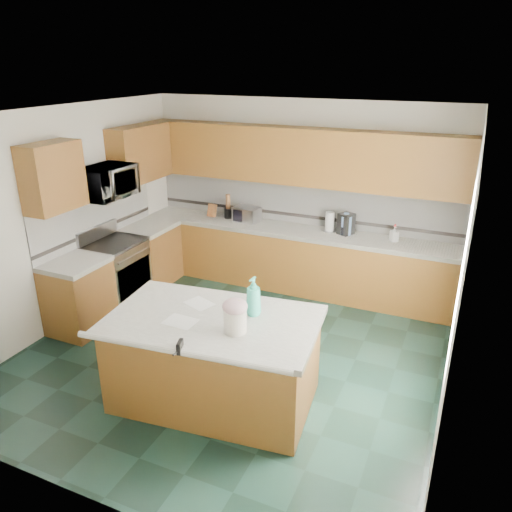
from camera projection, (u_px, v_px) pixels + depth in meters
The scene contains 52 objects.
floor at pixel (232, 353), 5.82m from camera, with size 4.60×4.60×0.00m, color black.
ceiling at pixel (227, 114), 4.82m from camera, with size 4.60×4.60×0.00m, color white.
wall_back at pixel (301, 194), 7.29m from camera, with size 4.60×0.04×2.70m, color white.
wall_front at pixel (75, 355), 3.35m from camera, with size 4.60×0.04×2.70m, color white.
wall_left at pixel (63, 219), 6.19m from camera, with size 0.04×4.60×2.70m, color white.
wall_right at pixel (462, 282), 4.45m from camera, with size 0.04×4.60×2.70m, color white.
back_base_cab at pixel (292, 260), 7.36m from camera, with size 4.60×0.60×0.86m, color #3B2310.
back_countertop at pixel (293, 231), 7.19m from camera, with size 4.60×0.64×0.06m, color white.
back_upper_cab at pixel (298, 156), 6.91m from camera, with size 4.60×0.33×0.78m, color #3B2310.
back_backsplash at pixel (300, 203), 7.30m from camera, with size 4.60×0.02×0.63m, color silver.
back_accent_band at pixel (299, 215), 7.37m from camera, with size 4.60×0.01×0.05m, color black.
left_base_cab_rear at pixel (151, 256), 7.51m from camera, with size 0.60×0.82×0.86m, color #3B2310.
left_counter_rear at pixel (148, 227), 7.34m from camera, with size 0.64×0.82×0.06m, color white.
left_base_cab_front at pixel (79, 298), 6.21m from camera, with size 0.60×0.72×0.86m, color #3B2310.
left_counter_front at pixel (74, 264), 6.04m from camera, with size 0.64×0.72×0.06m, color white.
left_backsplash at pixel (96, 216), 6.69m from camera, with size 0.02×2.30×0.63m, color silver.
left_accent_band at pixel (98, 230), 6.76m from camera, with size 0.01×2.30×0.05m, color black.
left_upper_cab_rear at pixel (140, 153), 7.11m from camera, with size 0.33×1.09×0.78m, color #3B2310.
left_upper_cab_front at pixel (53, 177), 5.70m from camera, with size 0.33×0.72×0.78m, color #3B2310.
range_body at pixel (117, 275), 6.83m from camera, with size 0.60×0.76×0.88m, color #B7B7BC.
range_oven_door at pixel (135, 281), 6.74m from camera, with size 0.02×0.68×0.55m, color black.
range_cooktop at pixel (114, 243), 6.66m from camera, with size 0.62×0.78×0.04m, color black.
range_handle at pixel (134, 255), 6.58m from camera, with size 0.02×0.02×0.66m, color #B7B7BC.
range_backguard at pixel (97, 232), 6.71m from camera, with size 0.06×0.76×0.18m, color #B7B7BC.
microwave at pixel (107, 182), 6.35m from camera, with size 0.73×0.50×0.41m, color #B7B7BC.
island_base at pixel (214, 362), 4.89m from camera, with size 1.89×1.08×0.86m, color #3B2310.
island_top at pixel (213, 321), 4.72m from camera, with size 1.99×1.18×0.06m, color white.
island_bullnose at pixel (180, 352), 4.22m from camera, with size 0.06×0.06×1.99m, color white.
treat_jar at pixel (235, 321), 4.44m from camera, with size 0.21×0.21×0.22m, color silver.
treat_jar_lid at pixel (235, 306), 4.39m from camera, with size 0.23×0.23×0.14m, color #CEA2AD.
treat_jar_knob at pixel (235, 301), 4.37m from camera, with size 0.03×0.03×0.07m, color tan.
treat_jar_knob_end_l at pixel (231, 301), 4.39m from camera, with size 0.04×0.04×0.04m, color tan.
treat_jar_knob_end_r at pixel (239, 302), 4.36m from camera, with size 0.04×0.04×0.04m, color tan.
soap_bottle_island at pixel (254, 296), 4.71m from camera, with size 0.15×0.15×0.39m, color #35B79F.
paper_sheet_a at pixel (181, 321), 4.65m from camera, with size 0.30×0.22×0.00m, color white.
paper_sheet_b at pixel (199, 303), 4.99m from camera, with size 0.28×0.21×0.00m, color white.
clamp_body at pixel (180, 347), 4.22m from camera, with size 0.03×0.11×0.10m, color black.
clamp_handle at pixel (176, 353), 4.17m from camera, with size 0.02×0.02×0.08m, color black.
knife_block at pixel (212, 210), 7.69m from camera, with size 0.11×0.09×0.20m, color #472814.
utensil_crock at pixel (228, 213), 7.62m from camera, with size 0.12×0.12×0.15m, color black.
utensil_bundle at pixel (228, 202), 7.55m from camera, with size 0.07×0.07×0.22m, color #472814.
toaster_oven at pixel (247, 214), 7.46m from camera, with size 0.38×0.26×0.22m, color #B7B7BC.
toaster_oven_door at pixel (243, 216), 7.36m from camera, with size 0.34×0.01×0.18m, color black.
paper_towel at pixel (330, 222), 7.02m from camera, with size 0.13×0.13×0.28m, color white.
paper_towel_base at pixel (329, 231), 7.07m from camera, with size 0.19×0.19×0.01m, color #B7B7BC.
water_jug at pixel (346, 225), 6.89m from camera, with size 0.16×0.16×0.27m, color #6E95CD.
water_jug_neck at pixel (347, 214), 6.84m from camera, with size 0.08×0.08×0.04m, color #6E95CD.
coffee_maker at pixel (346, 224), 6.91m from camera, with size 0.18×0.19×0.30m, color black.
coffee_carafe at pixel (345, 231), 6.90m from camera, with size 0.12×0.12×0.12m, color black.
soap_bottle_back at pixel (394, 234), 6.65m from camera, with size 0.09×0.10×0.21m, color white.
soap_back_cap at pixel (395, 225), 6.60m from camera, with size 0.02×0.02×0.03m, color red.
window_light_proxy at pixel (460, 274), 4.23m from camera, with size 0.02×1.40×1.10m, color white.
Camera 1 is at (2.27, -4.45, 3.21)m, focal length 35.00 mm.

